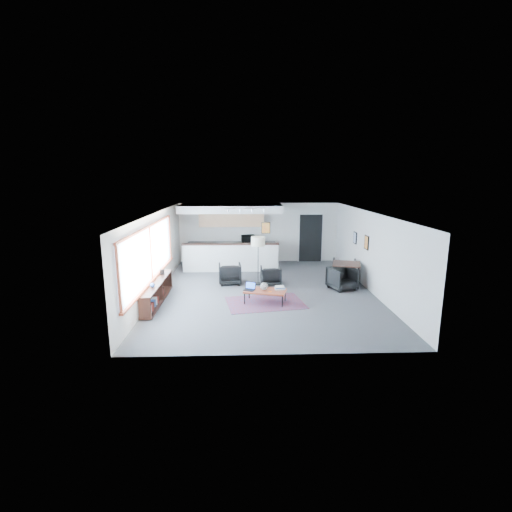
{
  "coord_description": "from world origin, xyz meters",
  "views": [
    {
      "loc": [
        -0.69,
        -11.78,
        3.72
      ],
      "look_at": [
        -0.27,
        0.4,
        1.11
      ],
      "focal_mm": 26.0,
      "sensor_mm": 36.0,
      "label": 1
    }
  ],
  "objects_px": {
    "armchair_right": "(271,275)",
    "dining_chair_far": "(344,270)",
    "armchair_left": "(230,273)",
    "dining_table": "(347,265)",
    "ceramic_pot": "(264,286)",
    "book_stack": "(280,288)",
    "floor_lamp": "(258,243)",
    "dining_chair_near": "(342,279)",
    "laptop": "(250,288)",
    "microwave": "(248,238)",
    "coffee_table": "(265,291)"
  },
  "relations": [
    {
      "from": "coffee_table",
      "to": "microwave",
      "type": "xyz_separation_m",
      "value": [
        -0.44,
        5.33,
        0.75
      ]
    },
    {
      "from": "armchair_left",
      "to": "dining_chair_near",
      "type": "relative_size",
      "value": 1.14
    },
    {
      "from": "microwave",
      "to": "floor_lamp",
      "type": "bearing_deg",
      "value": -93.96
    },
    {
      "from": "dining_chair_near",
      "to": "dining_chair_far",
      "type": "distance_m",
      "value": 1.22
    },
    {
      "from": "laptop",
      "to": "ceramic_pot",
      "type": "height_order",
      "value": "ceramic_pot"
    },
    {
      "from": "book_stack",
      "to": "dining_table",
      "type": "relative_size",
      "value": 0.28
    },
    {
      "from": "dining_table",
      "to": "book_stack",
      "type": "bearing_deg",
      "value": -145.67
    },
    {
      "from": "dining_chair_near",
      "to": "armchair_left",
      "type": "bearing_deg",
      "value": 146.32
    },
    {
      "from": "dining_table",
      "to": "ceramic_pot",
      "type": "bearing_deg",
      "value": -149.24
    },
    {
      "from": "ceramic_pot",
      "to": "armchair_right",
      "type": "xyz_separation_m",
      "value": [
        0.34,
        1.89,
        -0.15
      ]
    },
    {
      "from": "ceramic_pot",
      "to": "floor_lamp",
      "type": "relative_size",
      "value": 0.13
    },
    {
      "from": "armchair_right",
      "to": "dining_chair_far",
      "type": "height_order",
      "value": "armchair_right"
    },
    {
      "from": "armchair_right",
      "to": "microwave",
      "type": "xyz_separation_m",
      "value": [
        -0.74,
        3.42,
        0.76
      ]
    },
    {
      "from": "armchair_right",
      "to": "microwave",
      "type": "relative_size",
      "value": 1.29
    },
    {
      "from": "coffee_table",
      "to": "microwave",
      "type": "height_order",
      "value": "microwave"
    },
    {
      "from": "coffee_table",
      "to": "dining_table",
      "type": "height_order",
      "value": "dining_table"
    },
    {
      "from": "floor_lamp",
      "to": "dining_table",
      "type": "distance_m",
      "value": 3.17
    },
    {
      "from": "microwave",
      "to": "dining_chair_near",
      "type": "bearing_deg",
      "value": -61.31
    },
    {
      "from": "ceramic_pot",
      "to": "dining_chair_far",
      "type": "relative_size",
      "value": 0.32
    },
    {
      "from": "armchair_left",
      "to": "dining_table",
      "type": "height_order",
      "value": "armchair_left"
    },
    {
      "from": "dining_chair_far",
      "to": "dining_table",
      "type": "bearing_deg",
      "value": 97.08
    },
    {
      "from": "book_stack",
      "to": "microwave",
      "type": "relative_size",
      "value": 0.57
    },
    {
      "from": "coffee_table",
      "to": "dining_chair_near",
      "type": "relative_size",
      "value": 1.93
    },
    {
      "from": "armchair_right",
      "to": "floor_lamp",
      "type": "bearing_deg",
      "value": -11.7
    },
    {
      "from": "armchair_right",
      "to": "dining_chair_far",
      "type": "bearing_deg",
      "value": -168.05
    },
    {
      "from": "laptop",
      "to": "armchair_left",
      "type": "distance_m",
      "value": 2.16
    },
    {
      "from": "dining_table",
      "to": "floor_lamp",
      "type": "bearing_deg",
      "value": 176.17
    },
    {
      "from": "armchair_right",
      "to": "dining_table",
      "type": "bearing_deg",
      "value": 177.67
    },
    {
      "from": "armchair_right",
      "to": "dining_chair_near",
      "type": "bearing_deg",
      "value": 166.15
    },
    {
      "from": "laptop",
      "to": "dining_chair_near",
      "type": "xyz_separation_m",
      "value": [
        3.14,
        1.26,
        -0.11
      ]
    },
    {
      "from": "ceramic_pot",
      "to": "armchair_right",
      "type": "relative_size",
      "value": 0.32
    },
    {
      "from": "laptop",
      "to": "dining_chair_far",
      "type": "height_order",
      "value": "dining_chair_far"
    },
    {
      "from": "laptop",
      "to": "armchair_right",
      "type": "bearing_deg",
      "value": 91.49
    },
    {
      "from": "coffee_table",
      "to": "dining_chair_near",
      "type": "xyz_separation_m",
      "value": [
        2.68,
        1.32,
        -0.02
      ]
    },
    {
      "from": "laptop",
      "to": "floor_lamp",
      "type": "bearing_deg",
      "value": 104.45
    },
    {
      "from": "floor_lamp",
      "to": "dining_chair_near",
      "type": "xyz_separation_m",
      "value": [
        2.82,
        -0.68,
        -1.13
      ]
    },
    {
      "from": "ceramic_pot",
      "to": "dining_chair_near",
      "type": "relative_size",
      "value": 0.33
    },
    {
      "from": "book_stack",
      "to": "dining_chair_far",
      "type": "relative_size",
      "value": 0.44
    },
    {
      "from": "laptop",
      "to": "microwave",
      "type": "relative_size",
      "value": 0.7
    },
    {
      "from": "laptop",
      "to": "ceramic_pot",
      "type": "xyz_separation_m",
      "value": [
        0.42,
        -0.04,
        0.05
      ]
    },
    {
      "from": "coffee_table",
      "to": "armchair_left",
      "type": "xyz_separation_m",
      "value": [
        -1.13,
        2.11,
        0.03
      ]
    },
    {
      "from": "floor_lamp",
      "to": "microwave",
      "type": "relative_size",
      "value": 3.03
    },
    {
      "from": "laptop",
      "to": "book_stack",
      "type": "relative_size",
      "value": 1.23
    },
    {
      "from": "coffee_table",
      "to": "armchair_left",
      "type": "height_order",
      "value": "armchair_left"
    },
    {
      "from": "armchair_right",
      "to": "ceramic_pot",
      "type": "bearing_deg",
      "value": 79.91
    },
    {
      "from": "dining_table",
      "to": "armchair_right",
      "type": "bearing_deg",
      "value": 177.53
    },
    {
      "from": "armchair_left",
      "to": "microwave",
      "type": "relative_size",
      "value": 1.42
    },
    {
      "from": "floor_lamp",
      "to": "dining_chair_near",
      "type": "bearing_deg",
      "value": -13.65
    },
    {
      "from": "microwave",
      "to": "armchair_right",
      "type": "bearing_deg",
      "value": -86.92
    },
    {
      "from": "book_stack",
      "to": "armchair_left",
      "type": "relative_size",
      "value": 0.4
    }
  ]
}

